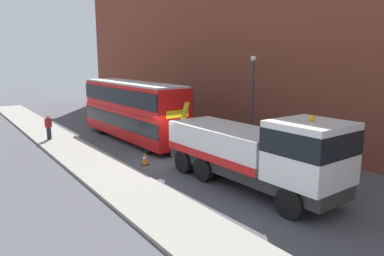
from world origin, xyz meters
TOP-DOWN VIEW (x-y plane):
  - ground_plane at (0.00, 0.00)m, footprint 120.00×120.00m
  - near_kerb at (0.00, -4.20)m, footprint 60.00×2.80m
  - building_facade at (0.00, 7.58)m, footprint 60.00×1.50m
  - recovery_tow_truck at (5.69, 0.35)m, footprint 10.17×2.87m
  - double_decker_bus at (-6.21, 0.34)m, footprint 11.10×2.84m
  - pedestrian_onlooker at (-9.12, -4.65)m, footprint 0.42×0.48m
  - traffic_cone_near_bus at (-0.35, -1.86)m, footprint 0.36×0.36m
  - street_lamp at (0.33, 5.39)m, footprint 0.36×0.36m

SIDE VIEW (x-z plane):
  - ground_plane at x=0.00m, z-range 0.00..0.00m
  - near_kerb at x=0.00m, z-range 0.00..0.15m
  - traffic_cone_near_bus at x=-0.35m, z-range -0.02..0.70m
  - pedestrian_onlooker at x=-9.12m, z-range 0.13..1.84m
  - recovery_tow_truck at x=5.69m, z-range -0.08..3.59m
  - double_decker_bus at x=-6.21m, z-range 0.20..4.26m
  - street_lamp at x=0.33m, z-range 0.56..6.39m
  - building_facade at x=0.00m, z-range 0.07..16.07m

